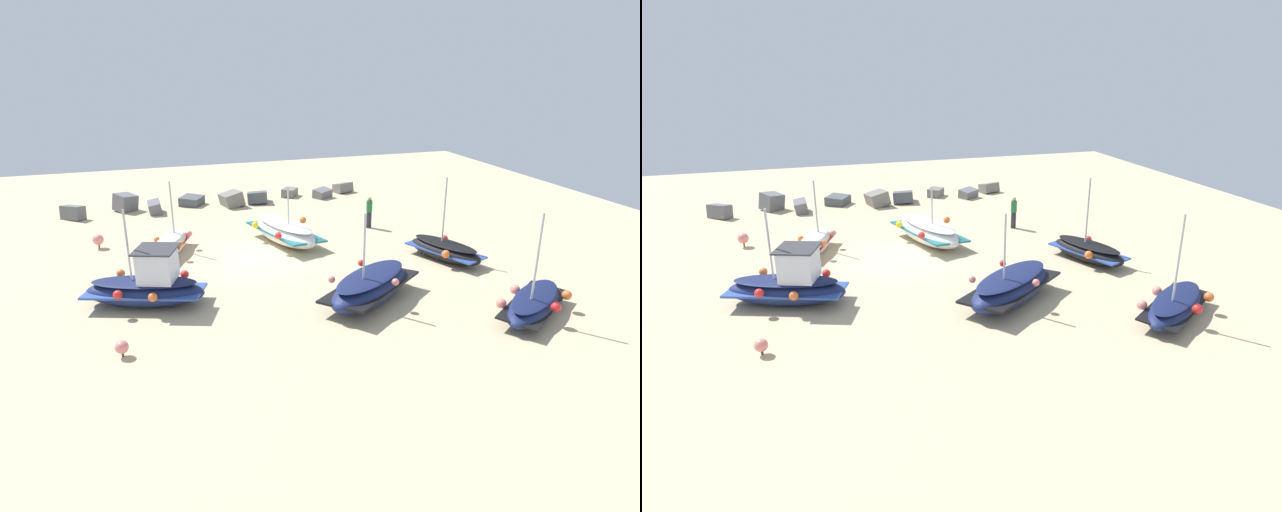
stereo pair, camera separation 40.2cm
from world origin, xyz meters
TOP-DOWN VIEW (x-y plane):
  - ground_plane at (0.00, 0.00)m, footprint 46.42×46.42m
  - fishing_boat_0 at (2.80, -6.00)m, footprint 4.82×4.31m
  - fishing_boat_1 at (-5.14, -3.69)m, footprint 4.76×3.15m
  - fishing_boat_2 at (7.76, -2.97)m, footprint 2.60×3.99m
  - fishing_boat_3 at (7.89, -8.91)m, footprint 4.18×3.50m
  - fishing_boat_4 at (1.50, 1.59)m, footprint 3.24×5.04m
  - fishing_boat_5 at (-3.95, 1.73)m, footprint 2.22×3.51m
  - person_walking at (6.42, 2.62)m, footprint 0.32×0.32m
  - breakwater_rocks at (-0.75, 9.87)m, footprint 18.20×2.76m
  - mooring_buoy_0 at (-6.04, -7.34)m, footprint 0.42×0.42m
  - mooring_buoy_1 at (-7.24, 3.62)m, footprint 0.52×0.52m

SIDE VIEW (x-z plane):
  - ground_plane at x=0.00m, z-range 0.00..0.00m
  - mooring_buoy_0 at x=-6.04m, z-range 0.06..0.61m
  - breakwater_rocks at x=-0.75m, z-range -0.26..0.99m
  - mooring_buoy_1 at x=-7.24m, z-range 0.09..0.78m
  - fishing_boat_3 at x=7.89m, z-range -1.51..2.43m
  - fishing_boat_2 at x=7.76m, z-range -1.41..2.36m
  - fishing_boat_5 at x=-3.95m, z-range -1.19..2.15m
  - fishing_boat_4 at x=1.50m, z-range -0.90..2.07m
  - fishing_boat_0 at x=2.80m, z-range -1.20..2.43m
  - fishing_boat_1 at x=-5.14m, z-range -1.12..2.60m
  - person_walking at x=6.42m, z-range 0.13..1.85m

